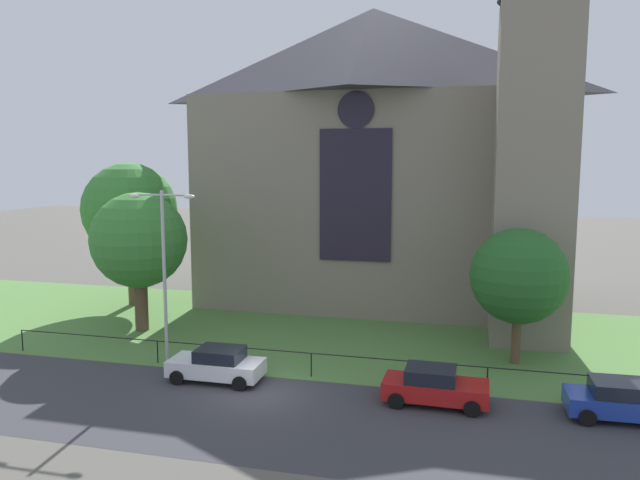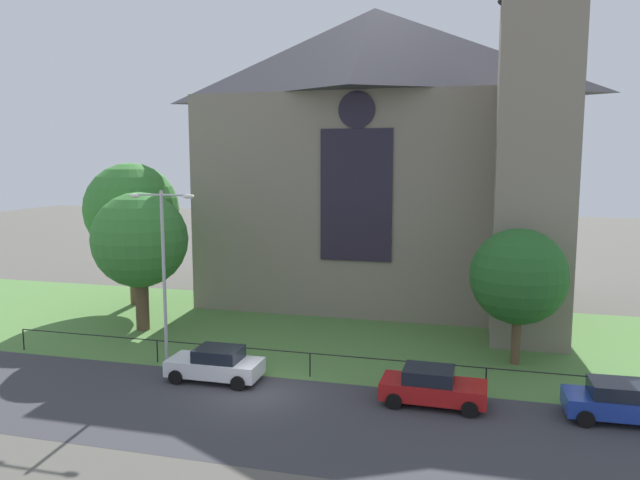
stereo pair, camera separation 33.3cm
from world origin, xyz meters
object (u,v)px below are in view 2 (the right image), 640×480
tree_left_far (132,210)px  parked_car_white (216,364)px  church_building (383,153)px  tree_right_near (519,277)px  tree_left_near (140,240)px  parked_car_blue (622,402)px  streetlamp_near (163,256)px  parked_car_red (432,387)px

tree_left_far → parked_car_white: tree_left_far is taller
church_building → tree_right_near: bearing=-54.0°
tree_right_near → tree_left_near: bearing=177.9°
parked_car_blue → streetlamp_near: bearing=173.8°
tree_left_near → tree_left_far: (-3.89, 5.49, 1.23)m
tree_left_near → parked_car_red: (17.18, -6.79, -4.51)m
tree_right_near → streetlamp_near: bearing=-165.2°
streetlamp_near → parked_car_blue: 20.47m
tree_left_near → streetlamp_near: (4.34, -5.10, 0.08)m
tree_left_near → parked_car_white: size_ratio=1.91×
tree_left_far → tree_right_near: bearing=-14.3°
church_building → parked_car_white: bearing=-105.3°
tree_left_far → parked_car_red: (21.07, -12.28, -5.74)m
tree_left_near → tree_right_near: bearing=-2.1°
tree_right_near → parked_car_red: 7.83m
church_building → tree_left_near: size_ratio=3.24×
tree_left_far → parked_car_blue: size_ratio=2.27×
church_building → tree_left_near: church_building is taller
streetlamp_near → parked_car_red: (12.84, -1.69, -4.59)m
tree_right_near → parked_car_red: size_ratio=1.57×
tree_right_near → parked_car_white: 14.77m
streetlamp_near → parked_car_red: 13.74m
parked_car_red → church_building: bearing=106.6°
church_building → tree_right_near: church_building is taller
tree_left_near → parked_car_white: 10.95m
parked_car_white → parked_car_red: bearing=178.0°
church_building → tree_left_far: church_building is taller
tree_right_near → church_building: bearing=126.0°
church_building → tree_left_near: 17.13m
tree_left_near → church_building: bearing=41.3°
tree_left_far → streetlamp_near: bearing=-52.1°
streetlamp_near → parked_car_white: streetlamp_near is taller
parked_car_white → parked_car_blue: size_ratio=0.99×
tree_left_near → tree_left_far: size_ratio=0.83×
parked_car_white → tree_right_near: bearing=-156.7°
streetlamp_near → parked_car_blue: (19.90, -1.46, -4.59)m
church_building → streetlamp_near: (-7.97, -15.90, -4.94)m
parked_car_red → parked_car_blue: same height
tree_left_near → parked_car_blue: 25.51m
church_building → parked_car_red: size_ratio=6.14×
parked_car_white → parked_car_blue: 16.67m
tree_right_near → tree_left_near: 20.74m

